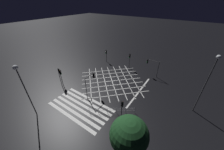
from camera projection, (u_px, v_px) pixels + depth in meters
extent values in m
plane|color=black|center=(112.00, 81.00, 26.49)|extent=(200.00, 200.00, 0.00)
cube|color=silver|center=(90.00, 99.00, 21.74)|extent=(10.29, 0.50, 0.01)
cube|color=silver|center=(87.00, 102.00, 21.11)|extent=(10.29, 0.50, 0.01)
cube|color=silver|center=(83.00, 105.00, 20.48)|extent=(10.29, 0.50, 0.01)
cube|color=silver|center=(79.00, 109.00, 19.84)|extent=(10.29, 0.50, 0.01)
cube|color=silver|center=(74.00, 112.00, 19.21)|extent=(10.29, 0.50, 0.01)
cube|color=silver|center=(70.00, 116.00, 18.58)|extent=(10.29, 0.50, 0.01)
cube|color=silver|center=(117.00, 95.00, 22.67)|extent=(8.99, 8.99, 0.01)
cube|color=silver|center=(90.00, 83.00, 25.76)|extent=(8.99, 8.99, 0.01)
cube|color=silver|center=(115.00, 90.00, 23.94)|extent=(8.99, 8.99, 0.01)
cube|color=silver|center=(98.00, 82.00, 26.00)|extent=(8.99, 8.99, 0.01)
cube|color=silver|center=(113.00, 85.00, 25.22)|extent=(8.99, 8.99, 0.01)
cube|color=silver|center=(105.00, 82.00, 26.25)|extent=(8.99, 8.99, 0.01)
cube|color=silver|center=(112.00, 81.00, 26.49)|extent=(8.99, 8.99, 0.01)
cube|color=silver|center=(112.00, 81.00, 26.49)|extent=(8.99, 8.99, 0.01)
cube|color=silver|center=(111.00, 77.00, 27.76)|extent=(8.99, 8.99, 0.01)
cube|color=silver|center=(119.00, 80.00, 26.73)|extent=(8.99, 8.99, 0.01)
cube|color=silver|center=(110.00, 74.00, 29.03)|extent=(8.99, 8.99, 0.01)
cube|color=silver|center=(126.00, 79.00, 26.97)|extent=(8.99, 8.99, 0.01)
cube|color=silver|center=(108.00, 70.00, 30.30)|extent=(8.99, 8.99, 0.01)
cube|color=silver|center=(133.00, 79.00, 27.22)|extent=(8.99, 8.99, 0.01)
cube|color=silver|center=(139.00, 91.00, 23.52)|extent=(0.30, 10.29, 0.01)
cylinder|color=#424244|center=(86.00, 89.00, 20.77)|extent=(0.11, 0.11, 4.26)
cylinder|color=#424244|center=(89.00, 76.00, 20.46)|extent=(0.09, 2.09, 0.09)
cube|color=black|center=(94.00, 75.00, 21.43)|extent=(0.28, 0.16, 0.90)
sphere|color=red|center=(94.00, 74.00, 21.35)|extent=(0.18, 0.18, 0.18)
sphere|color=black|center=(94.00, 75.00, 21.51)|extent=(0.18, 0.18, 0.18)
sphere|color=black|center=(94.00, 77.00, 21.67)|extent=(0.18, 0.18, 0.18)
cube|color=black|center=(93.00, 76.00, 21.37)|extent=(0.36, 0.02, 0.98)
cylinder|color=#424244|center=(122.00, 110.00, 17.48)|extent=(0.11, 0.11, 3.25)
cube|color=black|center=(122.00, 104.00, 16.98)|extent=(0.28, 0.16, 0.90)
sphere|color=red|center=(123.00, 102.00, 16.90)|extent=(0.18, 0.18, 0.18)
sphere|color=black|center=(123.00, 103.00, 17.06)|extent=(0.18, 0.18, 0.18)
sphere|color=black|center=(123.00, 105.00, 17.22)|extent=(0.18, 0.18, 0.18)
cube|color=black|center=(122.00, 104.00, 16.92)|extent=(0.36, 0.02, 0.98)
cylinder|color=#424244|center=(60.00, 78.00, 24.07)|extent=(0.11, 0.11, 3.85)
cube|color=black|center=(59.00, 71.00, 23.41)|extent=(0.28, 0.16, 0.90)
sphere|color=black|center=(59.00, 69.00, 23.33)|extent=(0.18, 0.18, 0.18)
sphere|color=orange|center=(59.00, 71.00, 23.49)|extent=(0.18, 0.18, 0.18)
sphere|color=black|center=(60.00, 72.00, 23.65)|extent=(0.18, 0.18, 0.18)
cube|color=black|center=(58.00, 71.00, 23.35)|extent=(0.36, 0.02, 0.98)
cylinder|color=#424244|center=(106.00, 56.00, 33.65)|extent=(0.11, 0.11, 3.32)
cube|color=black|center=(106.00, 52.00, 32.94)|extent=(0.28, 0.16, 0.90)
sphere|color=black|center=(106.00, 51.00, 32.70)|extent=(0.18, 0.18, 0.18)
sphere|color=black|center=(106.00, 52.00, 32.86)|extent=(0.18, 0.18, 0.18)
sphere|color=green|center=(106.00, 53.00, 33.02)|extent=(0.18, 0.18, 0.18)
cube|color=black|center=(106.00, 52.00, 33.00)|extent=(0.36, 0.02, 0.98)
cylinder|color=#424244|center=(61.00, 77.00, 24.57)|extent=(0.11, 0.11, 3.35)
cube|color=black|center=(60.00, 72.00, 23.89)|extent=(0.16, 0.28, 0.90)
sphere|color=black|center=(60.00, 71.00, 23.67)|extent=(0.18, 0.18, 0.18)
sphere|color=black|center=(61.00, 73.00, 23.83)|extent=(0.18, 0.18, 0.18)
sphere|color=green|center=(61.00, 74.00, 23.99)|extent=(0.18, 0.18, 0.18)
cube|color=black|center=(60.00, 72.00, 23.93)|extent=(0.02, 0.36, 0.98)
cylinder|color=#424244|center=(129.00, 61.00, 30.42)|extent=(0.11, 0.11, 3.80)
cube|color=black|center=(130.00, 56.00, 29.58)|extent=(0.28, 0.16, 0.90)
sphere|color=black|center=(130.00, 55.00, 29.35)|extent=(0.18, 0.18, 0.18)
sphere|color=black|center=(129.00, 56.00, 29.50)|extent=(0.18, 0.18, 0.18)
sphere|color=green|center=(129.00, 57.00, 29.66)|extent=(0.18, 0.18, 0.18)
cube|color=black|center=(130.00, 56.00, 29.65)|extent=(0.36, 0.02, 0.98)
cylinder|color=#424244|center=(158.00, 70.00, 26.75)|extent=(0.11, 0.11, 3.82)
cylinder|color=#424244|center=(154.00, 61.00, 26.42)|extent=(2.51, 0.09, 0.09)
cube|color=black|center=(148.00, 61.00, 27.25)|extent=(0.16, 0.28, 0.90)
sphere|color=black|center=(147.00, 60.00, 27.15)|extent=(0.18, 0.18, 0.18)
sphere|color=black|center=(147.00, 61.00, 27.31)|extent=(0.18, 0.18, 0.18)
sphere|color=green|center=(147.00, 62.00, 27.47)|extent=(0.18, 0.18, 0.18)
cube|color=black|center=(148.00, 61.00, 27.21)|extent=(0.02, 0.36, 0.98)
cylinder|color=#424244|center=(204.00, 88.00, 17.21)|extent=(0.14, 0.14, 8.92)
sphere|color=white|center=(219.00, 57.00, 14.78)|extent=(0.50, 0.50, 0.50)
cylinder|color=#424244|center=(28.00, 94.00, 16.85)|extent=(0.14, 0.14, 7.87)
sphere|color=white|center=(15.00, 67.00, 14.68)|extent=(0.59, 0.59, 0.59)
cylinder|color=#473323|center=(127.00, 150.00, 13.23)|extent=(0.34, 0.34, 2.56)
sphere|color=#19421E|center=(129.00, 135.00, 11.80)|extent=(3.80, 3.80, 3.80)
cylinder|color=#B7B7BC|center=(89.00, 110.00, 18.85)|extent=(0.05, 0.05, 1.05)
cylinder|color=#B7B7BC|center=(98.00, 110.00, 18.85)|extent=(0.05, 0.05, 1.05)
cylinder|color=#B7B7BC|center=(107.00, 110.00, 18.85)|extent=(0.05, 0.05, 1.05)
cylinder|color=#B7B7BC|center=(117.00, 110.00, 18.85)|extent=(0.05, 0.05, 1.05)
cylinder|color=#B7B7BC|center=(126.00, 110.00, 18.85)|extent=(0.05, 0.05, 1.05)
cylinder|color=#B7B7BC|center=(135.00, 110.00, 18.85)|extent=(0.05, 0.05, 1.05)
cylinder|color=#B7B7BC|center=(112.00, 108.00, 18.60)|extent=(5.79, 3.95, 0.04)
cylinder|color=#B7B7BC|center=(112.00, 110.00, 18.83)|extent=(5.79, 3.95, 0.04)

